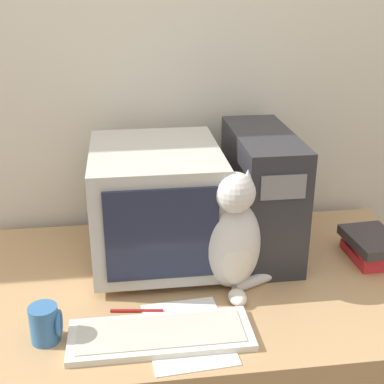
{
  "coord_description": "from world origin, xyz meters",
  "views": [
    {
      "loc": [
        -0.23,
        -0.97,
        1.6
      ],
      "look_at": [
        -0.03,
        0.48,
        0.99
      ],
      "focal_mm": 50.0,
      "sensor_mm": 36.0,
      "label": 1
    }
  ],
  "objects_px": {
    "keyboard": "(161,335)",
    "book_stack": "(373,247)",
    "mug": "(46,324)",
    "crt_monitor": "(156,204)",
    "cat": "(232,238)",
    "pen": "(137,311)",
    "computer_tower": "(261,193)"
  },
  "relations": [
    {
      "from": "computer_tower",
      "to": "mug",
      "type": "bearing_deg",
      "value": -147.88
    },
    {
      "from": "crt_monitor",
      "to": "mug",
      "type": "height_order",
      "value": "crt_monitor"
    },
    {
      "from": "keyboard",
      "to": "mug",
      "type": "bearing_deg",
      "value": 174.07
    },
    {
      "from": "crt_monitor",
      "to": "keyboard",
      "type": "bearing_deg",
      "value": -93.19
    },
    {
      "from": "keyboard",
      "to": "mug",
      "type": "relative_size",
      "value": 4.7
    },
    {
      "from": "computer_tower",
      "to": "mug",
      "type": "height_order",
      "value": "computer_tower"
    },
    {
      "from": "computer_tower",
      "to": "crt_monitor",
      "type": "bearing_deg",
      "value": -175.33
    },
    {
      "from": "keyboard",
      "to": "pen",
      "type": "relative_size",
      "value": 3.23
    },
    {
      "from": "keyboard",
      "to": "computer_tower",
      "type": "bearing_deg",
      "value": 50.17
    },
    {
      "from": "mug",
      "to": "pen",
      "type": "bearing_deg",
      "value": 21.53
    },
    {
      "from": "mug",
      "to": "book_stack",
      "type": "bearing_deg",
      "value": 16.03
    },
    {
      "from": "crt_monitor",
      "to": "mug",
      "type": "bearing_deg",
      "value": -129.01
    },
    {
      "from": "cat",
      "to": "book_stack",
      "type": "height_order",
      "value": "cat"
    },
    {
      "from": "computer_tower",
      "to": "cat",
      "type": "bearing_deg",
      "value": -122.24
    },
    {
      "from": "mug",
      "to": "cat",
      "type": "bearing_deg",
      "value": 20.0
    },
    {
      "from": "computer_tower",
      "to": "keyboard",
      "type": "xyz_separation_m",
      "value": [
        -0.37,
        -0.45,
        -0.19
      ]
    },
    {
      "from": "pen",
      "to": "book_stack",
      "type": "bearing_deg",
      "value": 14.33
    },
    {
      "from": "computer_tower",
      "to": "book_stack",
      "type": "height_order",
      "value": "computer_tower"
    },
    {
      "from": "keyboard",
      "to": "book_stack",
      "type": "bearing_deg",
      "value": 23.94
    },
    {
      "from": "crt_monitor",
      "to": "computer_tower",
      "type": "xyz_separation_m",
      "value": [
        0.35,
        0.03,
        0.01
      ]
    },
    {
      "from": "crt_monitor",
      "to": "pen",
      "type": "distance_m",
      "value": 0.36
    },
    {
      "from": "cat",
      "to": "mug",
      "type": "distance_m",
      "value": 0.56
    },
    {
      "from": "computer_tower",
      "to": "pen",
      "type": "xyz_separation_m",
      "value": [
        -0.43,
        -0.32,
        -0.2
      ]
    },
    {
      "from": "cat",
      "to": "pen",
      "type": "bearing_deg",
      "value": -163.36
    },
    {
      "from": "crt_monitor",
      "to": "keyboard",
      "type": "distance_m",
      "value": 0.46
    },
    {
      "from": "crt_monitor",
      "to": "pen",
      "type": "relative_size",
      "value": 3.16
    },
    {
      "from": "cat",
      "to": "mug",
      "type": "xyz_separation_m",
      "value": [
        -0.52,
        -0.19,
        -0.11
      ]
    },
    {
      "from": "cat",
      "to": "mug",
      "type": "bearing_deg",
      "value": -162.09
    },
    {
      "from": "computer_tower",
      "to": "book_stack",
      "type": "bearing_deg",
      "value": -19.28
    },
    {
      "from": "keyboard",
      "to": "cat",
      "type": "distance_m",
      "value": 0.35
    },
    {
      "from": "pen",
      "to": "mug",
      "type": "xyz_separation_m",
      "value": [
        -0.23,
        -0.09,
        0.05
      ]
    },
    {
      "from": "keyboard",
      "to": "cat",
      "type": "relative_size",
      "value": 1.25
    }
  ]
}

